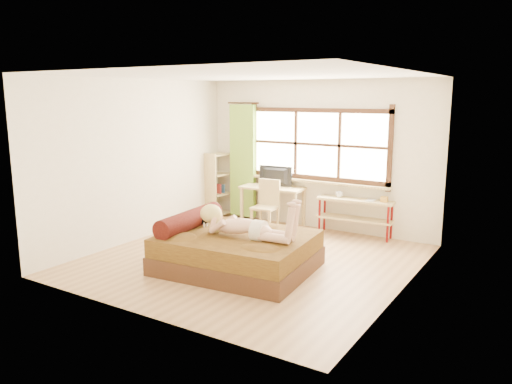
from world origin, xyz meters
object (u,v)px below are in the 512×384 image
Objects in this scene: bed at (234,250)px; woman at (244,215)px; chair at (267,202)px; pipe_shelf at (356,209)px; bookshelf at (219,184)px; kitten at (201,218)px; desk at (273,192)px.

woman is (0.20, -0.05, 0.54)m from bed.
chair is 1.59m from pipe_shelf.
bookshelf is at bearing 126.71° from woman.
woman is at bearing -18.06° from bed.
bed is 1.53× the size of woman.
kitten is 0.24× the size of bookshelf.
woman is at bearing -15.09° from kitten.
bookshelf is at bearing 176.17° from pipe_shelf.
woman is 1.16× the size of desk.
desk is 0.92× the size of pipe_shelf.
woman reaches higher than pipe_shelf.
chair is at bearing 84.84° from kitten.
desk is at bearing 87.13° from kitten.
chair is 0.72× the size of bookshelf.
chair reaches higher than bed.
woman is at bearing -108.18° from pipe_shelf.
woman is 3.42m from bookshelf.
chair is at bearing 103.11° from bed.
bed is at bearing -44.35° from bookshelf.
chair reaches higher than desk.
pipe_shelf is (1.60, 0.12, -0.16)m from desk.
woman is 1.10× the size of bookshelf.
kitten is 1.93m from chair.
bookshelf is (-1.41, 0.46, 0.14)m from chair.
pipe_shelf is (0.63, 2.56, -0.33)m from woman.
pipe_shelf is at bearing 6.16° from bookshelf.
kitten is at bearing -126.25° from pipe_shelf.
bed is 0.77m from kitten.
chair reaches higher than kitten.
kitten is at bearing -92.70° from desk.
bed is 1.69× the size of bookshelf.
pipe_shelf is at bearing 52.71° from kitten.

